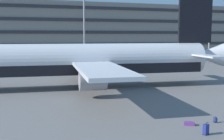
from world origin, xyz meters
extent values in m
plane|color=slate|center=(0.00, 0.00, 0.00)|extent=(600.00, 600.00, 0.00)
cube|color=gray|center=(0.00, 44.98, 7.26)|extent=(142.20, 20.77, 14.51)
cube|color=#2D2D33|center=(0.00, 34.50, 1.45)|extent=(140.77, 0.24, 0.70)
cube|color=#2D2D33|center=(0.00, 34.50, 4.35)|extent=(140.77, 0.24, 0.70)
cube|color=#2D2D33|center=(0.00, 34.50, 7.26)|extent=(140.77, 0.24, 0.70)
cube|color=#2D2D33|center=(0.00, 34.50, 10.16)|extent=(140.77, 0.24, 0.70)
cube|color=#2D2D33|center=(0.00, 34.50, 13.06)|extent=(140.77, 0.24, 0.70)
cylinder|color=silver|center=(-4.40, 1.08, 3.54)|extent=(31.94, 6.92, 3.90)
cube|color=black|center=(-4.40, 1.08, 2.47)|extent=(30.67, 6.72, 1.25)
cone|color=silver|center=(12.75, -0.57, 3.84)|extent=(4.96, 3.56, 3.12)
cube|color=black|center=(10.79, -0.38, 8.42)|extent=(4.70, 0.81, 5.86)
cube|color=silver|center=(10.04, -4.03, 4.03)|extent=(2.35, 6.00, 0.20)
cube|color=silver|center=(10.75, 3.35, 4.03)|extent=(2.35, 6.00, 0.20)
cube|color=silver|center=(-4.23, -7.59, 3.25)|extent=(5.66, 13.68, 0.36)
cube|color=silver|center=(-2.57, 9.56, 3.25)|extent=(5.66, 13.68, 0.36)
cylinder|color=#9E9EA3|center=(-4.49, -5.15, 1.88)|extent=(2.98, 2.40, 2.15)
cylinder|color=#9E9EA3|center=(-3.30, 7.22, 1.88)|extent=(2.98, 2.40, 2.15)
cylinder|color=black|center=(-3.29, -0.69, 0.45)|extent=(0.93, 0.43, 0.90)
cylinder|color=slate|center=(-3.29, -0.69, 1.25)|extent=(0.20, 0.20, 1.59)
cylinder|color=black|center=(-2.97, 2.61, 0.45)|extent=(0.93, 0.43, 0.90)
cylinder|color=slate|center=(-2.97, 2.61, 1.25)|extent=(0.20, 0.20, 1.59)
cylinder|color=gray|center=(1.92, 27.07, 9.82)|extent=(0.36, 0.36, 19.65)
cylinder|color=gray|center=(33.31, 27.07, 11.52)|extent=(0.36, 0.36, 23.05)
cube|color=#72388C|center=(-0.12, -16.35, 0.12)|extent=(0.86, 0.72, 0.24)
cube|color=black|center=(0.23, -16.54, 0.12)|extent=(0.13, 0.19, 0.02)
cube|color=navy|center=(-0.24, -18.48, 0.38)|extent=(0.44, 0.37, 0.66)
cylinder|color=#333338|center=(-0.31, -18.58, 0.77)|extent=(0.02, 0.02, 0.13)
cylinder|color=#333338|center=(-0.11, -18.52, 0.77)|extent=(0.02, 0.02, 0.13)
cube|color=black|center=(-0.21, -18.55, 0.84)|extent=(0.21, 0.09, 0.02)
cylinder|color=black|center=(-0.42, -18.43, 0.03)|extent=(0.04, 0.05, 0.05)
cylinder|color=black|center=(-0.13, -18.33, 0.03)|extent=(0.04, 0.05, 0.05)
cylinder|color=black|center=(-0.35, -18.62, 0.03)|extent=(0.04, 0.05, 0.05)
cylinder|color=black|center=(-0.06, -18.52, 0.03)|extent=(0.04, 0.05, 0.05)
ellipsoid|color=navy|center=(2.08, -16.43, 0.23)|extent=(0.36, 0.25, 0.46)
ellipsoid|color=navy|center=(2.07, -16.52, 0.16)|extent=(0.24, 0.13, 0.21)
torus|color=black|center=(2.09, -16.40, 0.47)|extent=(0.08, 0.03, 0.08)
cube|color=black|center=(2.19, -16.35, 0.23)|extent=(0.04, 0.03, 0.39)
cube|color=black|center=(2.01, -16.32, 0.23)|extent=(0.04, 0.03, 0.39)
camera|label=1|loc=(-11.87, -34.24, 6.51)|focal=46.89mm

